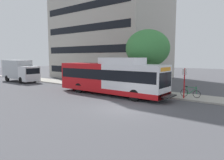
{
  "coord_description": "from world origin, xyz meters",
  "views": [
    {
      "loc": [
        -11.87,
        -8.39,
        3.68
      ],
      "look_at": [
        2.91,
        3.25,
        1.6
      ],
      "focal_mm": 33.04,
      "sensor_mm": 36.0,
      "label": 1
    }
  ],
  "objects_px": {
    "bus_stop_sign_pole": "(184,81)",
    "bicycle_parked": "(190,93)",
    "transit_bus": "(110,78)",
    "box_truck_background": "(20,70)",
    "street_tree_near_stop": "(148,48)"
  },
  "relations": [
    {
      "from": "transit_bus",
      "to": "bicycle_parked",
      "type": "xyz_separation_m",
      "value": [
        2.82,
        -6.86,
        -1.14
      ]
    },
    {
      "from": "bicycle_parked",
      "to": "bus_stop_sign_pole",
      "type": "bearing_deg",
      "value": 158.25
    },
    {
      "from": "street_tree_near_stop",
      "to": "bicycle_parked",
      "type": "bearing_deg",
      "value": -102.41
    },
    {
      "from": "transit_bus",
      "to": "street_tree_near_stop",
      "type": "relative_size",
      "value": 1.9
    },
    {
      "from": "transit_bus",
      "to": "street_tree_near_stop",
      "type": "xyz_separation_m",
      "value": [
        3.91,
        -1.92,
        2.91
      ]
    },
    {
      "from": "transit_bus",
      "to": "box_truck_background",
      "type": "relative_size",
      "value": 1.75
    },
    {
      "from": "bus_stop_sign_pole",
      "to": "bicycle_parked",
      "type": "distance_m",
      "value": 1.37
    },
    {
      "from": "transit_bus",
      "to": "street_tree_near_stop",
      "type": "bearing_deg",
      "value": -26.14
    },
    {
      "from": "bus_stop_sign_pole",
      "to": "box_truck_background",
      "type": "relative_size",
      "value": 0.37
    },
    {
      "from": "bus_stop_sign_pole",
      "to": "box_truck_background",
      "type": "bearing_deg",
      "value": 94.81
    },
    {
      "from": "transit_bus",
      "to": "bicycle_parked",
      "type": "distance_m",
      "value": 7.5
    },
    {
      "from": "transit_bus",
      "to": "bicycle_parked",
      "type": "relative_size",
      "value": 6.96
    },
    {
      "from": "transit_bus",
      "to": "box_truck_background",
      "type": "height_order",
      "value": "transit_bus"
    },
    {
      "from": "street_tree_near_stop",
      "to": "bus_stop_sign_pole",
      "type": "bearing_deg",
      "value": -111.92
    },
    {
      "from": "transit_bus",
      "to": "bus_stop_sign_pole",
      "type": "height_order",
      "value": "transit_bus"
    }
  ]
}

